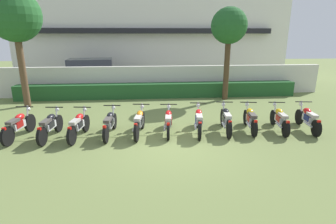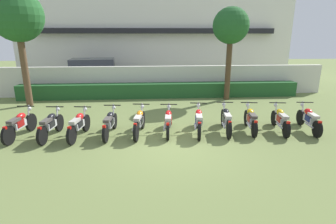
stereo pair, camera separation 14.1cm
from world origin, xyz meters
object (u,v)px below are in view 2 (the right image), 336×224
(motorcycle_in_row_4, at_px, (139,122))
(motorcycle_in_row_10, at_px, (309,119))
(parked_car, at_px, (96,74))
(motorcycle_in_row_1, at_px, (51,125))
(motorcycle_in_row_2, at_px, (79,125))
(tree_far_side, at_px, (231,27))
(motorcycle_in_row_7, at_px, (226,119))
(motorcycle_in_row_3, at_px, (110,123))
(motorcycle_in_row_8, at_px, (251,119))
(motorcycle_in_row_6, at_px, (199,120))
(tree_near_inspector, at_px, (17,17))
(motorcycle_in_row_9, at_px, (280,119))
(motorcycle_in_row_5, at_px, (168,121))
(motorcycle_in_row_0, at_px, (20,124))

(motorcycle_in_row_4, bearing_deg, motorcycle_in_row_10, -82.49)
(parked_car, distance_m, motorcycle_in_row_1, 8.78)
(motorcycle_in_row_1, xyz_separation_m, motorcycle_in_row_2, (0.93, -0.05, -0.00))
(tree_far_side, xyz_separation_m, motorcycle_in_row_2, (-6.52, -5.07, -3.24))
(motorcycle_in_row_7, bearing_deg, motorcycle_in_row_4, 97.95)
(parked_car, distance_m, motorcycle_in_row_3, 8.91)
(tree_far_side, xyz_separation_m, motorcycle_in_row_8, (-0.56, -4.88, -3.25))
(motorcycle_in_row_2, bearing_deg, motorcycle_in_row_6, -79.88)
(tree_near_inspector, bearing_deg, motorcycle_in_row_3, -44.36)
(motorcycle_in_row_1, relative_size, motorcycle_in_row_9, 1.00)
(motorcycle_in_row_3, relative_size, motorcycle_in_row_10, 1.01)
(parked_car, bearing_deg, motorcycle_in_row_2, -88.72)
(tree_near_inspector, bearing_deg, motorcycle_in_row_8, -24.76)
(motorcycle_in_row_2, bearing_deg, motorcycle_in_row_7, -79.74)
(motorcycle_in_row_5, distance_m, motorcycle_in_row_10, 5.03)
(motorcycle_in_row_6, relative_size, motorcycle_in_row_9, 1.04)
(motorcycle_in_row_1, bearing_deg, motorcycle_in_row_3, -81.62)
(motorcycle_in_row_0, height_order, motorcycle_in_row_3, motorcycle_in_row_0)
(motorcycle_in_row_9, bearing_deg, motorcycle_in_row_10, -83.50)
(motorcycle_in_row_2, xyz_separation_m, motorcycle_in_row_10, (8.03, 0.04, -0.01))
(motorcycle_in_row_5, distance_m, motorcycle_in_row_7, 2.04)
(motorcycle_in_row_2, relative_size, motorcycle_in_row_5, 1.01)
(tree_far_side, height_order, motorcycle_in_row_10, tree_far_side)
(tree_near_inspector, xyz_separation_m, motorcycle_in_row_4, (5.49, -4.40, -3.65))
(parked_car, distance_m, tree_near_inspector, 5.86)
(tree_near_inspector, bearing_deg, motorcycle_in_row_10, -21.32)
(motorcycle_in_row_0, xyz_separation_m, motorcycle_in_row_9, (8.96, -0.06, -0.02))
(motorcycle_in_row_7, relative_size, motorcycle_in_row_9, 1.05)
(motorcycle_in_row_0, height_order, motorcycle_in_row_9, motorcycle_in_row_0)
(motorcycle_in_row_2, relative_size, motorcycle_in_row_9, 0.97)
(motorcycle_in_row_6, height_order, motorcycle_in_row_10, motorcycle_in_row_6)
(tree_near_inspector, distance_m, motorcycle_in_row_2, 6.79)
(motorcycle_in_row_1, bearing_deg, motorcycle_in_row_9, -84.23)
(motorcycle_in_row_2, xyz_separation_m, motorcycle_in_row_6, (4.06, 0.12, 0.01))
(motorcycle_in_row_0, relative_size, motorcycle_in_row_4, 1.02)
(motorcycle_in_row_5, bearing_deg, motorcycle_in_row_0, 96.38)
(tree_far_side, distance_m, motorcycle_in_row_8, 5.89)
(tree_far_side, distance_m, motorcycle_in_row_4, 7.42)
(motorcycle_in_row_7, bearing_deg, tree_far_side, -9.07)
(tree_near_inspector, xyz_separation_m, motorcycle_in_row_6, (7.55, -4.42, -3.65))
(motorcycle_in_row_1, distance_m, motorcycle_in_row_5, 3.94)
(motorcycle_in_row_5, relative_size, motorcycle_in_row_8, 0.98)
(motorcycle_in_row_0, relative_size, motorcycle_in_row_2, 1.06)
(motorcycle_in_row_1, distance_m, motorcycle_in_row_6, 5.00)
(tree_far_side, bearing_deg, motorcycle_in_row_10, -73.19)
(motorcycle_in_row_7, bearing_deg, tree_near_inspector, 70.41)
(parked_car, relative_size, motorcycle_in_row_10, 2.44)
(motorcycle_in_row_1, distance_m, motorcycle_in_row_2, 0.93)
(motorcycle_in_row_1, height_order, motorcycle_in_row_6, motorcycle_in_row_6)
(parked_car, bearing_deg, motorcycle_in_row_9, -52.75)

